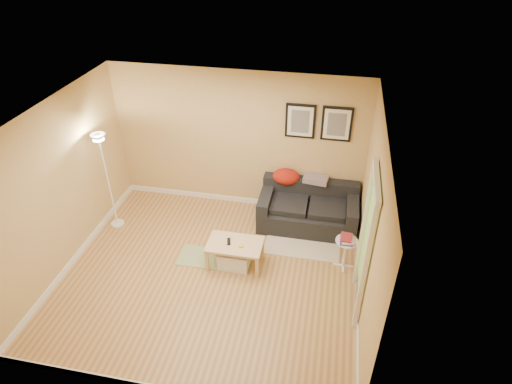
{
  "coord_description": "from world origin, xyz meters",
  "views": [
    {
      "loc": [
        1.63,
        -4.61,
        4.8
      ],
      "look_at": [
        0.55,
        0.85,
        1.05
      ],
      "focal_mm": 30.09,
      "sensor_mm": 36.0,
      "label": 1
    }
  ],
  "objects_px": {
    "sofa": "(308,208)",
    "storage_bin": "(234,258)",
    "coffee_table": "(235,254)",
    "side_table": "(345,254)",
    "book_stack": "(347,239)",
    "floor_lamp": "(109,184)"
  },
  "relations": [
    {
      "from": "sofa",
      "to": "book_stack",
      "type": "height_order",
      "value": "sofa"
    },
    {
      "from": "coffee_table",
      "to": "storage_bin",
      "type": "height_order",
      "value": "coffee_table"
    },
    {
      "from": "storage_bin",
      "to": "coffee_table",
      "type": "bearing_deg",
      "value": 74.18
    },
    {
      "from": "book_stack",
      "to": "storage_bin",
      "type": "bearing_deg",
      "value": -155.37
    },
    {
      "from": "coffee_table",
      "to": "floor_lamp",
      "type": "bearing_deg",
      "value": 162.32
    },
    {
      "from": "storage_bin",
      "to": "side_table",
      "type": "height_order",
      "value": "side_table"
    },
    {
      "from": "side_table",
      "to": "floor_lamp",
      "type": "bearing_deg",
      "value": 175.62
    },
    {
      "from": "storage_bin",
      "to": "side_table",
      "type": "bearing_deg",
      "value": 10.59
    },
    {
      "from": "storage_bin",
      "to": "side_table",
      "type": "distance_m",
      "value": 1.74
    },
    {
      "from": "sofa",
      "to": "storage_bin",
      "type": "xyz_separation_m",
      "value": [
        -1.03,
        -1.28,
        -0.22
      ]
    },
    {
      "from": "sofa",
      "to": "side_table",
      "type": "distance_m",
      "value": 1.17
    },
    {
      "from": "coffee_table",
      "to": "side_table",
      "type": "bearing_deg",
      "value": 6.15
    },
    {
      "from": "storage_bin",
      "to": "side_table",
      "type": "relative_size",
      "value": 0.93
    },
    {
      "from": "coffee_table",
      "to": "floor_lamp",
      "type": "distance_m",
      "value": 2.48
    },
    {
      "from": "storage_bin",
      "to": "book_stack",
      "type": "xyz_separation_m",
      "value": [
        1.7,
        0.31,
        0.42
      ]
    },
    {
      "from": "sofa",
      "to": "storage_bin",
      "type": "height_order",
      "value": "sofa"
    },
    {
      "from": "sofa",
      "to": "floor_lamp",
      "type": "distance_m",
      "value": 3.44
    },
    {
      "from": "book_stack",
      "to": "sofa",
      "type": "bearing_deg",
      "value": 138.85
    },
    {
      "from": "sofa",
      "to": "book_stack",
      "type": "relative_size",
      "value": 6.58
    },
    {
      "from": "coffee_table",
      "to": "storage_bin",
      "type": "bearing_deg",
      "value": -109.22
    },
    {
      "from": "book_stack",
      "to": "side_table",
      "type": "bearing_deg",
      "value": 69.76
    },
    {
      "from": "coffee_table",
      "to": "side_table",
      "type": "distance_m",
      "value": 1.72
    }
  ]
}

